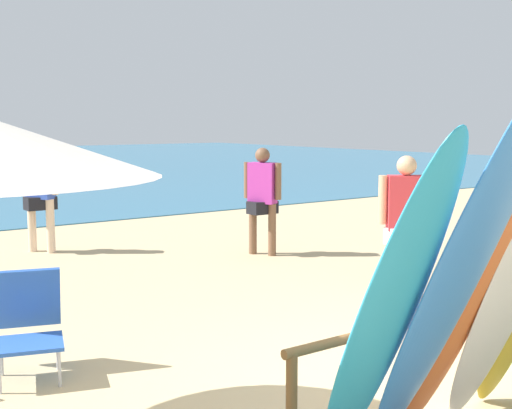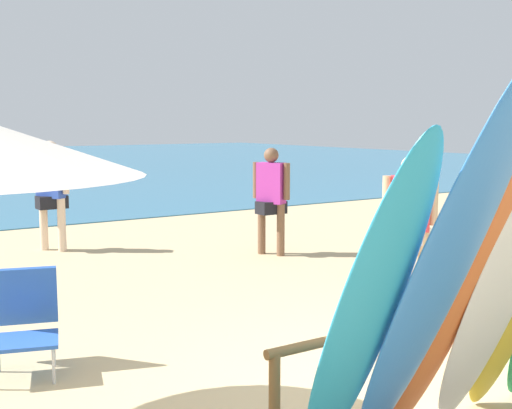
# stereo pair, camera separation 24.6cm
# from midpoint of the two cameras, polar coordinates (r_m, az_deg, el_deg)

# --- Properties ---
(surfboard_rack) EXTENTS (2.96, 0.07, 0.66)m
(surfboard_rack) POSITION_cam_midpoint_polar(r_m,az_deg,el_deg) (5.06, 14.35, -9.95)
(surfboard_rack) COLOR brown
(surfboard_rack) RESTS_ON ground
(surfboard_teal_0) EXTENTS (0.46, 0.94, 1.98)m
(surfboard_teal_0) POSITION_cam_midpoint_polar(r_m,az_deg,el_deg) (3.66, 9.08, -8.75)
(surfboard_teal_0) COLOR #289EC6
(surfboard_teal_0) RESTS_ON ground
(surfboard_blue_1) EXTENTS (0.65, 1.18, 2.38)m
(surfboard_blue_1) POSITION_cam_midpoint_polar(r_m,az_deg,el_deg) (3.81, 14.99, -5.19)
(surfboard_blue_1) COLOR #337AD1
(surfboard_blue_1) RESTS_ON ground
(surfboard_orange_2) EXTENTS (0.53, 1.03, 2.22)m
(surfboard_orange_2) POSITION_cam_midpoint_polar(r_m,az_deg,el_deg) (4.11, 16.19, -5.46)
(surfboard_orange_2) COLOR orange
(surfboard_orange_2) RESTS_ON ground
(surfboard_white_3) EXTENTS (0.56, 0.82, 1.92)m
(surfboard_white_3) POSITION_cam_midpoint_polar(r_m,az_deg,el_deg) (4.48, 19.09, -6.56)
(surfboard_white_3) COLOR white
(surfboard_white_3) RESTS_ON ground
(beachgoer_strolling) EXTENTS (0.50, 0.41, 1.60)m
(beachgoer_strolling) POSITION_cam_midpoint_polar(r_m,az_deg,el_deg) (7.71, 11.46, -1.02)
(beachgoer_strolling) COLOR tan
(beachgoer_strolling) RESTS_ON ground
(beachgoer_photographing) EXTENTS (0.44, 0.54, 1.68)m
(beachgoer_photographing) POSITION_cam_midpoint_polar(r_m,az_deg,el_deg) (10.79, -18.22, 1.27)
(beachgoer_photographing) COLOR beige
(beachgoer_photographing) RESTS_ON ground
(beachgoer_by_water) EXTENTS (0.41, 0.54, 1.59)m
(beachgoer_by_water) POSITION_cam_midpoint_polar(r_m,az_deg,el_deg) (10.06, -0.16, 0.93)
(beachgoer_by_water) COLOR brown
(beachgoer_by_water) RESTS_ON ground
(beach_chair_red) EXTENTS (0.68, 0.80, 0.82)m
(beach_chair_red) POSITION_cam_midpoint_polar(r_m,az_deg,el_deg) (5.74, -19.63, -9.08)
(beach_chair_red) COLOR #B7B7BC
(beach_chair_red) RESTS_ON ground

